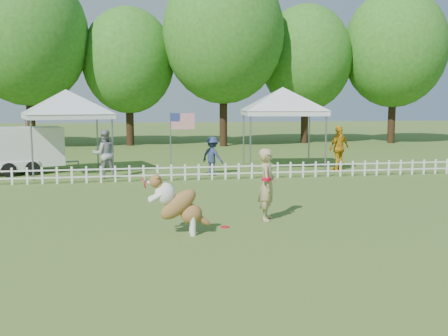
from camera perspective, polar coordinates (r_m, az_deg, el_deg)
name	(u,v)px	position (r m, az deg, el deg)	size (l,w,h in m)	color
ground	(244,226)	(11.62, 2.33, -6.65)	(120.00, 120.00, 0.00)	#426520
picket_fence	(205,172)	(18.36, -2.14, -0.44)	(22.00, 0.08, 0.60)	white
handler	(267,185)	(12.09, 4.96, -1.89)	(0.64, 0.42, 1.75)	tan
dog	(179,204)	(10.77, -5.13, -4.17)	(1.29, 0.43, 1.34)	brown
frisbee_on_turf	(225,227)	(11.50, 0.08, -6.75)	(0.21, 0.21, 0.02)	red
canopy_tent_left	(67,133)	(20.82, -17.46, 3.86)	(3.17, 3.17, 3.27)	silver
canopy_tent_right	(282,129)	(21.51, 6.66, 4.43)	(3.29, 3.29, 3.40)	silver
cargo_trailer	(16,150)	(21.64, -22.65, 1.91)	(4.29, 1.89, 1.89)	white
flag_pole	(171,146)	(18.38, -6.13, 2.51)	(0.96, 0.10, 2.50)	gray
spectator_a	(104,154)	(19.20, -13.51, 1.57)	(0.90, 0.70, 1.84)	#97969B
spectator_b	(212,156)	(19.48, -1.32, 1.37)	(0.98, 0.56, 1.51)	navy
spectator_c	(339,148)	(21.50, 13.00, 2.26)	(1.10, 0.46, 1.88)	orange
tree_left	(28,50)	(33.36, -21.54, 12.45)	(7.40, 7.40, 12.00)	#2F651C
tree_center_left	(129,70)	(33.60, -10.84, 10.91)	(6.00, 6.00, 9.80)	#2F651C
tree_center_right	(223,47)	(32.65, -0.07, 13.61)	(7.60, 7.60, 12.60)	#2F651C
tree_right	(306,68)	(35.47, 9.31, 11.25)	(6.20, 6.20, 10.40)	#2F651C
tree_far_right	(394,60)	(36.96, 18.87, 11.57)	(7.00, 7.00, 11.40)	#2F651C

